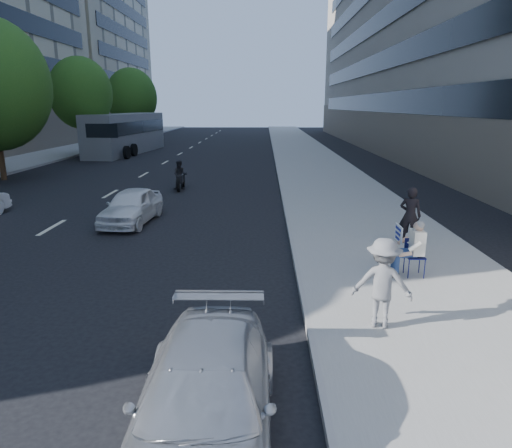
{
  "coord_description": "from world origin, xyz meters",
  "views": [
    {
      "loc": [
        0.63,
        -6.66,
        3.98
      ],
      "look_at": [
        0.46,
        2.85,
        1.5
      ],
      "focal_mm": 32.0,
      "sensor_mm": 36.0,
      "label": 1
    }
  ],
  "objects_px": {
    "pedestrian_woman": "(410,215)",
    "bus": "(127,134)",
    "motorcycle": "(180,177)",
    "jogger": "(382,283)",
    "seated_protester": "(411,245)",
    "parked_sedan": "(205,401)",
    "white_sedan_near": "(132,206)"
  },
  "relations": [
    {
      "from": "pedestrian_woman",
      "to": "bus",
      "type": "xyz_separation_m",
      "value": [
        -15.87,
        26.68,
        0.67
      ]
    },
    {
      "from": "pedestrian_woman",
      "to": "motorcycle",
      "type": "height_order",
      "value": "pedestrian_woman"
    },
    {
      "from": "bus",
      "to": "jogger",
      "type": "bearing_deg",
      "value": -60.56
    },
    {
      "from": "jogger",
      "to": "pedestrian_woman",
      "type": "xyz_separation_m",
      "value": [
        2.05,
        5.1,
        0.0
      ]
    },
    {
      "from": "jogger",
      "to": "motorcycle",
      "type": "height_order",
      "value": "jogger"
    },
    {
      "from": "seated_protester",
      "to": "jogger",
      "type": "relative_size",
      "value": 0.8
    },
    {
      "from": "jogger",
      "to": "parked_sedan",
      "type": "xyz_separation_m",
      "value": [
        -2.77,
        -2.84,
        -0.37
      ]
    },
    {
      "from": "bus",
      "to": "parked_sedan",
      "type": "bearing_deg",
      "value": -66.36
    },
    {
      "from": "pedestrian_woman",
      "to": "white_sedan_near",
      "type": "xyz_separation_m",
      "value": [
        -8.73,
        2.76,
        -0.37
      ]
    },
    {
      "from": "seated_protester",
      "to": "parked_sedan",
      "type": "bearing_deg",
      "value": -127.03
    },
    {
      "from": "seated_protester",
      "to": "motorcycle",
      "type": "xyz_separation_m",
      "value": [
        -7.43,
        11.84,
        -0.24
      ]
    },
    {
      "from": "parked_sedan",
      "to": "pedestrian_woman",
      "type": "bearing_deg",
      "value": 58.41
    },
    {
      "from": "pedestrian_woman",
      "to": "white_sedan_near",
      "type": "distance_m",
      "value": 9.16
    },
    {
      "from": "parked_sedan",
      "to": "white_sedan_near",
      "type": "relative_size",
      "value": 1.17
    },
    {
      "from": "parked_sedan",
      "to": "seated_protester",
      "type": "bearing_deg",
      "value": 52.64
    },
    {
      "from": "motorcycle",
      "to": "seated_protester",
      "type": "bearing_deg",
      "value": -64.58
    },
    {
      "from": "seated_protester",
      "to": "parked_sedan",
      "type": "distance_m",
      "value": 6.73
    },
    {
      "from": "pedestrian_woman",
      "to": "white_sedan_near",
      "type": "bearing_deg",
      "value": 8.36
    },
    {
      "from": "pedestrian_woman",
      "to": "motorcycle",
      "type": "xyz_separation_m",
      "value": [
        -8.2,
        9.26,
        -0.33
      ]
    },
    {
      "from": "jogger",
      "to": "motorcycle",
      "type": "bearing_deg",
      "value": -52.82
    },
    {
      "from": "seated_protester",
      "to": "jogger",
      "type": "distance_m",
      "value": 2.83
    },
    {
      "from": "parked_sedan",
      "to": "bus",
      "type": "bearing_deg",
      "value": 107.38
    },
    {
      "from": "pedestrian_woman",
      "to": "bus",
      "type": "bearing_deg",
      "value": -33.37
    },
    {
      "from": "motorcycle",
      "to": "white_sedan_near",
      "type": "bearing_deg",
      "value": -101.37
    },
    {
      "from": "bus",
      "to": "white_sedan_near",
      "type": "bearing_deg",
      "value": -67.45
    },
    {
      "from": "seated_protester",
      "to": "bus",
      "type": "xyz_separation_m",
      "value": [
        -15.1,
        29.25,
        0.76
      ]
    },
    {
      "from": "jogger",
      "to": "seated_protester",
      "type": "bearing_deg",
      "value": -102.89
    },
    {
      "from": "seated_protester",
      "to": "jogger",
      "type": "xyz_separation_m",
      "value": [
        -1.28,
        -2.52,
        0.09
      ]
    },
    {
      "from": "white_sedan_near",
      "to": "bus",
      "type": "xyz_separation_m",
      "value": [
        -7.14,
        23.92,
        1.04
      ]
    },
    {
      "from": "jogger",
      "to": "white_sedan_near",
      "type": "relative_size",
      "value": 0.46
    },
    {
      "from": "pedestrian_woman",
      "to": "seated_protester",
      "type": "bearing_deg",
      "value": 99.18
    },
    {
      "from": "white_sedan_near",
      "to": "bus",
      "type": "height_order",
      "value": "bus"
    }
  ]
}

